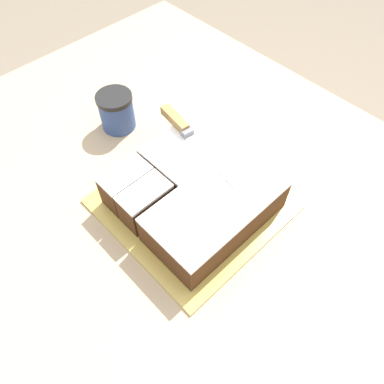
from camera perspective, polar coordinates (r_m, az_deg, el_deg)
The scene contains 6 objects.
ground_plane at distance 1.70m, azimuth -0.66°, elevation -17.69°, with size 8.00×8.00×0.00m, color #7F705B.
countertop at distance 1.29m, azimuth -0.85°, elevation -11.37°, with size 1.40×1.10×0.90m.
cake_board at distance 0.87m, azimuth 0.00°, elevation -1.79°, with size 0.37×0.36×0.01m.
cake at distance 0.83m, azimuth 0.27°, elevation -0.01°, with size 0.30×0.30×0.09m.
knife at distance 0.89m, azimuth -1.31°, elevation 9.69°, with size 0.28×0.06×0.02m.
coffee_cup at distance 1.02m, azimuth -11.42°, elevation 11.99°, with size 0.09×0.09×0.10m.
Camera 1 is at (0.40, -0.36, 1.62)m, focal length 35.00 mm.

